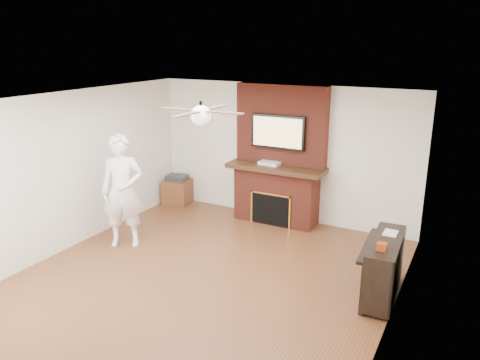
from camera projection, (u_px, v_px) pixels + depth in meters
The scene contains 13 objects.
room_shell at pixel (203, 195), 6.26m from camera, with size 5.36×5.86×2.86m.
fireplace at pixel (278, 169), 8.49m from camera, with size 1.78×0.64×2.50m.
tv at pixel (278, 132), 8.25m from camera, with size 1.00×0.08×0.60m.
ceiling_fan at pixel (201, 115), 5.95m from camera, with size 1.21×1.21×0.31m.
person at pixel (123, 191), 7.48m from camera, with size 0.67×0.45×1.84m, color white.
side_table at pixel (178, 190), 9.62m from camera, with size 0.59×0.59×0.59m.
piano at pixel (384, 266), 6.05m from camera, with size 0.52×1.25×0.89m.
cable_box at pixel (270, 163), 8.43m from camera, with size 0.38×0.22×0.05m, color silver.
candle_orange at pixel (262, 218), 8.68m from camera, with size 0.07×0.07×0.12m, color orange.
candle_green at pixel (276, 223), 8.54m from camera, with size 0.07×0.07×0.08m, color #2F7738.
candle_cream at pixel (277, 221), 8.57m from camera, with size 0.08×0.08×0.10m, color #FEE6CA.
candle_blue at pixel (278, 223), 8.51m from camera, with size 0.06×0.06×0.07m, color #2C5985.
candle_green_extra at pixel (277, 223), 8.53m from camera, with size 0.07×0.07×0.08m, color #426D2B.
Camera 1 is at (3.21, -5.01, 3.25)m, focal length 35.00 mm.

